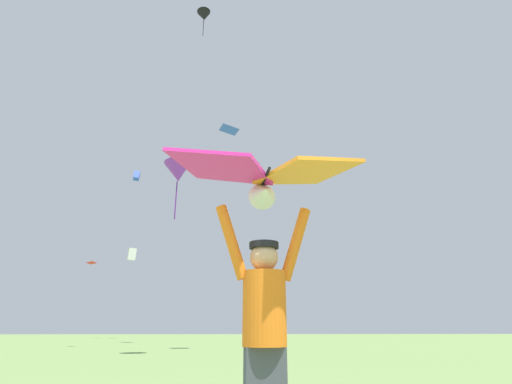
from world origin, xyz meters
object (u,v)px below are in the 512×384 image
object	(u,v)px
distant_kite_red_mid_left	(91,262)
distant_kite_white_far_center	(132,254)
distant_kite_blue_low_left	(137,176)
distant_kite_purple_high_right	(178,172)
distant_kite_blue_high_left	(229,129)
distant_kite_black_mid_right	(204,16)
held_stunt_kite	(265,176)
kite_flyer_person	(264,330)

from	to	relation	value
distant_kite_red_mid_left	distant_kite_white_far_center	xyz separation A→B (m)	(-2.09, 16.01, 3.31)
distant_kite_blue_low_left	distant_kite_white_far_center	bearing A→B (deg)	93.55
distant_kite_purple_high_right	distant_kite_blue_low_left	size ratio (longest dim) A/B	2.43
distant_kite_white_far_center	distant_kite_blue_low_left	xyz separation A→B (m)	(0.11, -1.74, 7.42)
distant_kite_blue_high_left	distant_kite_white_far_center	size ratio (longest dim) A/B	0.99
distant_kite_blue_high_left	distant_kite_black_mid_right	world-z (taller)	distant_kite_black_mid_right
distant_kite_blue_high_left	distant_kite_white_far_center	world-z (taller)	distant_kite_blue_high_left
distant_kite_white_far_center	distant_kite_black_mid_right	size ratio (longest dim) A/B	0.55
distant_kite_blue_low_left	held_stunt_kite	bearing A→B (deg)	-73.03
distant_kite_purple_high_right	distant_kite_black_mid_right	xyz separation A→B (m)	(-0.12, 7.12, 14.84)
distant_kite_blue_high_left	distant_kite_purple_high_right	bearing A→B (deg)	-126.11
kite_flyer_person	distant_kite_black_mid_right	size ratio (longest dim) A/B	0.89
distant_kite_red_mid_left	distant_kite_blue_low_left	distance (m)	17.96
kite_flyer_person	distant_kite_white_far_center	distance (m)	36.45
held_stunt_kite	distant_kite_black_mid_right	bearing A→B (deg)	98.26
kite_flyer_person	distant_kite_blue_low_left	world-z (taller)	distant_kite_blue_low_left
kite_flyer_person	distant_kite_blue_high_left	world-z (taller)	distant_kite_blue_high_left
distant_kite_black_mid_right	distant_kite_purple_high_right	bearing A→B (deg)	-89.06
distant_kite_purple_high_right	distant_kite_black_mid_right	bearing A→B (deg)	90.94
distant_kite_red_mid_left	distant_kite_blue_high_left	world-z (taller)	distant_kite_blue_high_left
distant_kite_blue_high_left	distant_kite_black_mid_right	size ratio (longest dim) A/B	0.55
distant_kite_blue_high_left	distant_kite_black_mid_right	xyz separation A→B (m)	(-2.09, 4.41, 11.34)
distant_kite_purple_high_right	distant_kite_black_mid_right	world-z (taller)	distant_kite_black_mid_right
distant_kite_white_far_center	distant_kite_blue_low_left	size ratio (longest dim) A/B	1.16
distant_kite_red_mid_left	distant_kite_white_far_center	bearing A→B (deg)	97.44
distant_kite_white_far_center	distant_kite_purple_high_right	xyz separation A→B (m)	(7.50, -22.93, -0.71)
held_stunt_kite	distant_kite_purple_high_right	world-z (taller)	distant_kite_purple_high_right
held_stunt_kite	distant_kite_blue_low_left	world-z (taller)	distant_kite_blue_low_left
distant_kite_purple_high_right	distant_kite_white_far_center	bearing A→B (deg)	108.12
distant_kite_red_mid_left	distant_kite_white_far_center	distance (m)	16.48
distant_kite_white_far_center	distant_kite_black_mid_right	xyz separation A→B (m)	(7.39, -15.81, 14.13)
held_stunt_kite	distant_kite_blue_high_left	distance (m)	16.45
distant_kite_red_mid_left	distant_kite_blue_high_left	xyz separation A→B (m)	(7.39, -4.21, 6.09)
kite_flyer_person	distant_kite_blue_high_left	bearing A→B (deg)	92.46
kite_flyer_person	held_stunt_kite	xyz separation A→B (m)	(0.01, -0.07, 1.24)
distant_kite_red_mid_left	distant_kite_purple_high_right	distance (m)	9.17
distant_kite_blue_high_left	distant_kite_white_far_center	bearing A→B (deg)	115.12
distant_kite_black_mid_right	distant_kite_blue_low_left	world-z (taller)	distant_kite_black_mid_right
kite_flyer_person	distant_kite_red_mid_left	size ratio (longest dim) A/B	3.37
distant_kite_white_far_center	distant_kite_purple_high_right	size ratio (longest dim) A/B	0.48
kite_flyer_person	distant_kite_blue_low_left	distance (m)	36.93
held_stunt_kite	distant_kite_white_far_center	distance (m)	36.31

